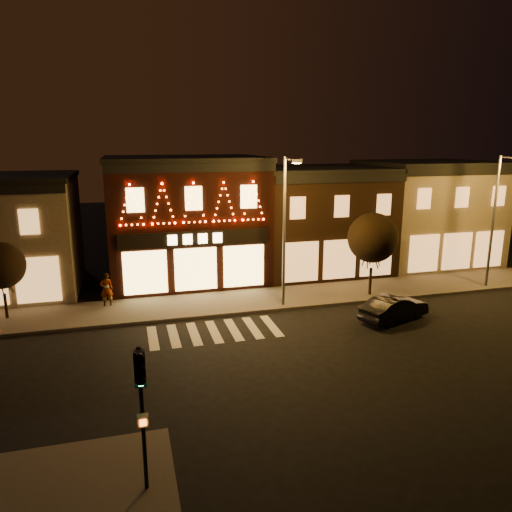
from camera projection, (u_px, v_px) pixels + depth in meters
name	position (u px, v px, depth m)	size (l,w,h in m)	color
ground	(231.00, 367.00, 20.26)	(120.00, 120.00, 0.00)	black
sidewalk_far	(235.00, 302.00, 28.26)	(44.00, 4.00, 0.15)	#47423D
building_pulp	(186.00, 219.00, 32.40)	(10.20, 8.34, 8.30)	black
building_right_a	(317.00, 219.00, 34.94)	(9.20, 8.28, 7.50)	black
building_right_b	(425.00, 212.00, 37.21)	(9.20, 8.28, 7.80)	brown
traffic_signal_near	(141.00, 393.00, 12.21)	(0.29, 0.42, 4.10)	black
streetlamp_mid	(286.00, 221.00, 26.20)	(0.53, 1.90, 8.31)	#59595E
streetlamp_right	(497.00, 212.00, 29.79)	(0.55, 1.90, 8.28)	#59595E
tree_left	(1.00, 266.00, 24.83)	(2.44, 2.44, 4.08)	black
tree_right	(373.00, 238.00, 28.64)	(3.00, 3.00, 5.01)	black
dark_sedan	(394.00, 308.00, 25.41)	(1.43, 4.09, 1.35)	black
pedestrian	(106.00, 289.00, 27.19)	(0.70, 0.46, 1.92)	gray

